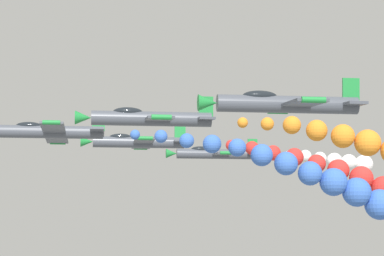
% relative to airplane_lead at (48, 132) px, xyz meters
% --- Properties ---
extents(airplane_lead, '(9.57, 10.35, 2.34)m').
position_rel_airplane_lead_xyz_m(airplane_lead, '(0.00, 0.00, 0.00)').
color(airplane_lead, '#474C56').
extents(smoke_trail_lead, '(4.28, 24.45, 7.72)m').
position_rel_airplane_lead_xyz_m(smoke_trail_lead, '(1.58, -24.22, -3.78)').
color(smoke_trail_lead, blue).
extents(airplane_left_inner, '(9.55, 10.35, 2.53)m').
position_rel_airplane_lead_xyz_m(airplane_left_inner, '(-9.13, -8.13, -0.12)').
color(airplane_left_inner, '#474C56').
extents(airplane_right_inner, '(9.56, 10.35, 2.32)m').
position_rel_airplane_lead_xyz_m(airplane_right_inner, '(9.56, -8.01, 0.39)').
color(airplane_right_inner, '#474C56').
extents(airplane_left_outer, '(9.55, 10.35, 2.47)m').
position_rel_airplane_lead_xyz_m(airplane_left_outer, '(-19.46, -16.07, -0.65)').
color(airplane_left_outer, '#474C56').
extents(airplane_right_outer, '(9.56, 10.35, 2.35)m').
position_rel_airplane_lead_xyz_m(airplane_right_outer, '(19.07, -17.19, 0.36)').
color(airplane_right_outer, '#474C56').
extents(smoke_trail_right_outer, '(2.13, 11.94, 2.59)m').
position_rel_airplane_lead_xyz_m(smoke_trail_right_outer, '(19.40, -31.57, -0.26)').
color(smoke_trail_right_outer, white).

